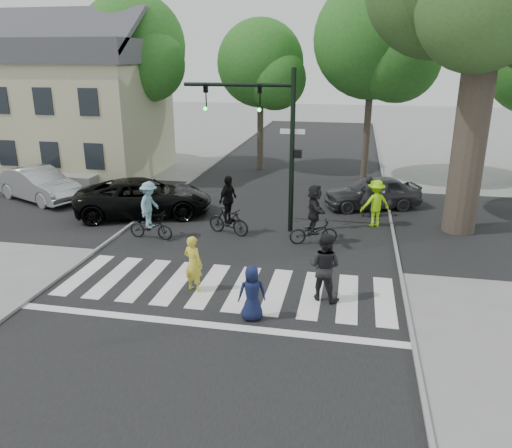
{
  "coord_description": "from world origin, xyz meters",
  "views": [
    {
      "loc": [
        3.44,
        -11.73,
        6.36
      ],
      "look_at": [
        0.5,
        3.0,
        1.3
      ],
      "focal_mm": 35.0,
      "sensor_mm": 36.0,
      "label": 1
    }
  ],
  "objects": [
    {
      "name": "car_suv",
      "position": [
        -5.07,
        7.03,
        0.77
      ],
      "size": [
        6.1,
        4.32,
        1.54
      ],
      "primitive_type": "imported",
      "rotation": [
        0.0,
        0.0,
        1.92
      ],
      "color": "black",
      "rests_on": "ground"
    },
    {
      "name": "bystander_hivis",
      "position": [
        4.36,
        7.47,
        0.93
      ],
      "size": [
        1.38,
        1.11,
        1.86
      ],
      "primitive_type": "imported",
      "rotation": [
        0.0,
        0.0,
        3.55
      ],
      "color": "#AAFF10",
      "rests_on": "ground"
    },
    {
      "name": "pedestrian_child",
      "position": [
        1.13,
        -0.69,
        0.73
      ],
      "size": [
        0.82,
        0.66,
        1.46
      ],
      "primitive_type": "imported",
      "rotation": [
        0.0,
        0.0,
        3.46
      ],
      "color": "#131A3E",
      "rests_on": "ground"
    },
    {
      "name": "bg_tree_2",
      "position": [
        -1.76,
        16.62,
        5.78
      ],
      "size": [
        5.04,
        4.8,
        8.4
      ],
      "color": "brown",
      "rests_on": "ground"
    },
    {
      "name": "house",
      "position": [
        -11.49,
        13.98,
        3.8
      ],
      "size": [
        8.4,
        8.1,
        8.82
      ],
      "color": "#B1AE88",
      "rests_on": "ground"
    },
    {
      "name": "bg_tree_3",
      "position": [
        4.31,
        15.27,
        6.94
      ],
      "size": [
        6.3,
        6.0,
        10.2
      ],
      "color": "brown",
      "rests_on": "ground"
    },
    {
      "name": "cyclist_right",
      "position": [
        2.18,
        5.02,
        0.97
      ],
      "size": [
        1.81,
        1.67,
        2.17
      ],
      "color": "black",
      "rests_on": "ground"
    },
    {
      "name": "cyclist_left",
      "position": [
        -3.69,
        4.39,
        0.93
      ],
      "size": [
        1.73,
        1.15,
        2.14
      ],
      "color": "black",
      "rests_on": "ground"
    },
    {
      "name": "pedestrian_woman",
      "position": [
        -0.82,
        0.6,
        0.83
      ],
      "size": [
        0.7,
        0.58,
        1.65
      ],
      "primitive_type": "imported",
      "rotation": [
        0.0,
        0.0,
        2.78
      ],
      "color": "gold",
      "rests_on": "ground"
    },
    {
      "name": "bystander_dark",
      "position": [
        4.08,
        8.62,
        0.88
      ],
      "size": [
        0.67,
        0.47,
        1.76
      ],
      "primitive_type": "imported",
      "rotation": [
        0.0,
        0.0,
        3.06
      ],
      "color": "black",
      "rests_on": "ground"
    },
    {
      "name": "pedestrian_adult",
      "position": [
        2.83,
        0.79,
        0.97
      ],
      "size": [
        1.13,
        1.0,
        1.93
      ],
      "primitive_type": "imported",
      "rotation": [
        0.0,
        0.0,
        2.81
      ],
      "color": "black",
      "rests_on": "ground"
    },
    {
      "name": "curb_right",
      "position": [
        5.05,
        5.0,
        0.05
      ],
      "size": [
        0.1,
        70.0,
        0.1
      ],
      "primitive_type": "cube",
      "color": "gray",
      "rests_on": "ground"
    },
    {
      "name": "crosswalk",
      "position": [
        0.0,
        0.66,
        0.01
      ],
      "size": [
        10.0,
        3.85,
        0.01
      ],
      "color": "silver",
      "rests_on": "ground"
    },
    {
      "name": "road_stem",
      "position": [
        0.0,
        5.0,
        0.01
      ],
      "size": [
        10.0,
        70.0,
        0.01
      ],
      "primitive_type": "cube",
      "color": "black",
      "rests_on": "ground"
    },
    {
      "name": "bg_tree_0",
      "position": [
        -13.74,
        16.0,
        6.14
      ],
      "size": [
        5.46,
        5.2,
        8.97
      ],
      "color": "brown",
      "rests_on": "ground"
    },
    {
      "name": "traffic_signal",
      "position": [
        0.35,
        6.2,
        3.9
      ],
      "size": [
        4.45,
        0.29,
        6.0
      ],
      "color": "black",
      "rests_on": "ground"
    },
    {
      "name": "car_silver",
      "position": [
        -10.77,
        8.22,
        0.77
      ],
      "size": [
        4.91,
        3.37,
        1.53
      ],
      "primitive_type": "imported",
      "rotation": [
        0.0,
        0.0,
        1.15
      ],
      "color": "#AAABB0",
      "rests_on": "ground"
    },
    {
      "name": "bg_tree_1",
      "position": [
        -8.7,
        15.48,
        6.65
      ],
      "size": [
        6.09,
        5.8,
        9.8
      ],
      "color": "brown",
      "rests_on": "ground"
    },
    {
      "name": "road_cross",
      "position": [
        0.0,
        8.0,
        0.01
      ],
      "size": [
        70.0,
        10.0,
        0.01
      ],
      "primitive_type": "cube",
      "color": "black",
      "rests_on": "ground"
    },
    {
      "name": "car_grey",
      "position": [
        4.3,
        9.97,
        0.71
      ],
      "size": [
        4.49,
        2.98,
        1.42
      ],
      "primitive_type": "imported",
      "rotation": [
        0.0,
        0.0,
        -1.23
      ],
      "color": "#38383D",
      "rests_on": "ground"
    },
    {
      "name": "cyclist_mid",
      "position": [
        -1.03,
        5.41,
        0.92
      ],
      "size": [
        1.78,
        1.13,
        2.25
      ],
      "color": "black",
      "rests_on": "ground"
    },
    {
      "name": "ground",
      "position": [
        0.0,
        0.0,
        0.0
      ],
      "size": [
        120.0,
        120.0,
        0.0
      ],
      "primitive_type": "plane",
      "color": "gray",
      "rests_on": "ground"
    },
    {
      "name": "curb_left",
      "position": [
        -5.05,
        5.0,
        0.05
      ],
      "size": [
        0.1,
        70.0,
        0.1
      ],
      "primitive_type": "cube",
      "color": "gray",
      "rests_on": "ground"
    }
  ]
}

